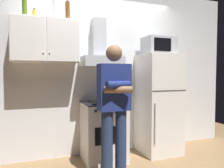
{
  "coord_description": "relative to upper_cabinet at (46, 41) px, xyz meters",
  "views": [
    {
      "loc": [
        -1.0,
        -2.79,
        1.3
      ],
      "look_at": [
        0.0,
        0.0,
        1.15
      ],
      "focal_mm": 34.54,
      "sensor_mm": 36.0,
      "label": 1
    }
  ],
  "objects": [
    {
      "name": "bottle_spice_jar",
      "position": [
        -0.14,
        0.03,
        0.36
      ],
      "size": [
        0.05,
        0.05,
        0.14
      ],
      "color": "gold",
      "rests_on": "upper_cabinet"
    },
    {
      "name": "person_standing",
      "position": [
        0.75,
        -0.73,
        -0.85
      ],
      "size": [
        0.38,
        0.33,
        1.64
      ],
      "color": "navy",
      "rests_on": "ground_plane"
    },
    {
      "name": "stove_oven",
      "position": [
        0.8,
        -0.13,
        -1.32
      ],
      "size": [
        0.6,
        0.62,
        0.87
      ],
      "color": "white",
      "rests_on": "ground_plane"
    },
    {
      "name": "microwave",
      "position": [
        1.75,
        -0.11,
        -0.01
      ],
      "size": [
        0.48,
        0.37,
        0.28
      ],
      "color": "#B7BABF",
      "rests_on": "refrigerator"
    },
    {
      "name": "bottle_olive_oil",
      "position": [
        -0.27,
        0.03,
        0.42
      ],
      "size": [
        0.07,
        0.07,
        0.26
      ],
      "color": "#4C6B19",
      "rests_on": "upper_cabinet"
    },
    {
      "name": "upper_cabinet",
      "position": [
        0.0,
        0.0,
        0.0
      ],
      "size": [
        0.9,
        0.37,
        0.6
      ],
      "color": "white"
    },
    {
      "name": "range_hood",
      "position": [
        0.8,
        0.0,
        -0.15
      ],
      "size": [
        0.6,
        0.44,
        0.75
      ],
      "color": "#B7BABF"
    },
    {
      "name": "bottle_beer_brown",
      "position": [
        0.31,
        -0.01,
        0.43
      ],
      "size": [
        0.06,
        0.06,
        0.28
      ],
      "color": "brown",
      "rests_on": "upper_cabinet"
    },
    {
      "name": "cooking_pot",
      "position": [
        0.93,
        -0.24,
        -0.83
      ],
      "size": [
        0.31,
        0.21,
        0.09
      ],
      "color": "#B7BABF",
      "rests_on": "stove_oven"
    },
    {
      "name": "ground_plane",
      "position": [
        0.85,
        -0.37,
        -1.75
      ],
      "size": [
        7.0,
        7.0,
        0.0
      ],
      "primitive_type": "plane",
      "color": "olive"
    },
    {
      "name": "back_wall_tiled",
      "position": [
        0.85,
        0.23,
        -0.4
      ],
      "size": [
        4.8,
        0.1,
        2.7
      ],
      "primitive_type": "cube",
      "color": "white",
      "rests_on": "ground_plane"
    },
    {
      "name": "refrigerator",
      "position": [
        1.75,
        -0.12,
        -0.95
      ],
      "size": [
        0.6,
        0.62,
        1.6
      ],
      "color": "white",
      "rests_on": "ground_plane"
    },
    {
      "name": "bottle_vodka_clear",
      "position": [
        0.14,
        0.03,
        0.46
      ],
      "size": [
        0.07,
        0.07,
        0.33
      ],
      "color": "silver",
      "rests_on": "upper_cabinet"
    }
  ]
}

